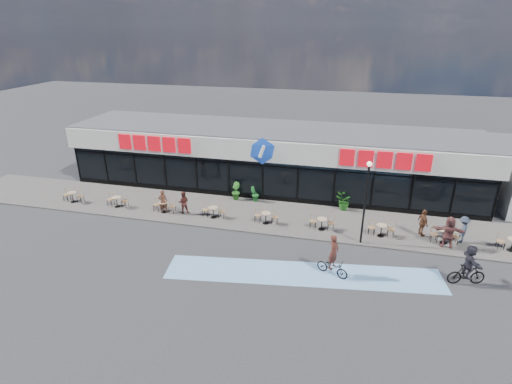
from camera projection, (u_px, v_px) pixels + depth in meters
The scene contains 24 objects.
ground at pixel (236, 249), 22.58m from camera, with size 120.00×120.00×0.00m, color #28282B.
sidewalk at pixel (255, 215), 26.59m from camera, with size 44.00×5.00×0.10m, color #57514D.
bike_lane at pixel (303, 274), 20.37m from camera, with size 14.00×2.20×0.01m, color #6898C5.
building at pixel (271, 157), 30.57m from camera, with size 30.60×6.57×4.75m.
lamp_post at pixel (366, 196), 21.97m from camera, with size 0.28×0.28×4.93m.
bistro_set_0 at pixel (73, 196), 28.26m from camera, with size 1.54×0.62×0.90m.
bistro_set_1 at pixel (117, 200), 27.50m from camera, with size 1.54×0.62×0.90m.
bistro_set_2 at pixel (164, 205), 26.74m from camera, with size 1.54×0.62×0.90m.
bistro_set_3 at pixel (214, 211), 25.98m from camera, with size 1.54×0.62×0.90m.
bistro_set_4 at pixel (266, 216), 25.22m from camera, with size 1.54×0.62×0.90m.
bistro_set_5 at pixel (322, 222), 24.46m from camera, with size 1.54×0.62×0.90m.
bistro_set_6 at pixel (381, 229), 23.70m from camera, with size 1.54×0.62×0.90m.
bistro_set_7 at pixel (444, 235), 22.95m from camera, with size 1.54×0.62×0.90m.
bistro_set_8 at pixel (512, 243), 22.19m from camera, with size 1.54×0.62×0.90m.
potted_plant_left at pixel (236, 191), 28.59m from camera, with size 0.70×0.56×1.27m, color #26631C.
potted_plant_mid at pixel (255, 194), 28.25m from camera, with size 0.62×0.50×1.12m, color #1A5D22.
potted_plant_right at pixel (343, 202), 26.97m from camera, with size 1.03×0.89×1.15m, color #1A4C15.
patron_left at pixel (163, 202), 26.45m from camera, with size 0.59×0.39×1.62m, color #49271A.
patron_right at pixel (183, 202), 26.45m from camera, with size 0.74×0.58×1.53m, color #471D19.
pedestrian_a at pixel (463, 230), 22.85m from camera, with size 1.04×0.60×1.61m, color #272F3D.
pedestrian_b at pixel (423, 223), 23.55m from camera, with size 0.99×0.41×1.69m, color #512F1D.
pedestrian_c at pixel (449, 232), 22.29m from camera, with size 1.74×0.55×1.88m, color brown.
cyclist_a at pixel (333, 262), 20.00m from camera, with size 1.80×1.26×2.26m.
cyclist_b at pixel (468, 267), 19.22m from camera, with size 1.92×1.64×2.14m.
Camera 1 is at (5.71, -18.73, 11.78)m, focal length 28.00 mm.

